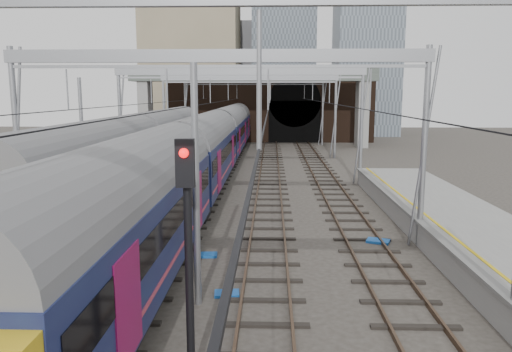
{
  "coord_description": "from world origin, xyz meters",
  "views": [
    {
      "loc": [
        2.15,
        -11.89,
        6.17
      ],
      "look_at": [
        1.44,
        10.71,
        2.4
      ],
      "focal_mm": 35.0,
      "sensor_mm": 36.0,
      "label": 1
    }
  ],
  "objects_px": {
    "train_main": "(218,141)",
    "signal_near_centre": "(188,236)",
    "relay_cabinet": "(35,269)",
    "train_second": "(138,153)"
  },
  "relations": [
    {
      "from": "train_main",
      "to": "signal_near_centre",
      "type": "bearing_deg",
      "value": -85.11
    },
    {
      "from": "signal_near_centre",
      "to": "relay_cabinet",
      "type": "xyz_separation_m",
      "value": [
        -5.8,
        5.11,
        -2.65
      ]
    },
    {
      "from": "signal_near_centre",
      "to": "train_second",
      "type": "bearing_deg",
      "value": 106.53
    },
    {
      "from": "train_second",
      "to": "train_main",
      "type": "bearing_deg",
      "value": 64.52
    },
    {
      "from": "relay_cabinet",
      "to": "train_main",
      "type": "bearing_deg",
      "value": 67.57
    },
    {
      "from": "train_main",
      "to": "relay_cabinet",
      "type": "distance_m",
      "value": 23.83
    },
    {
      "from": "train_main",
      "to": "train_second",
      "type": "distance_m",
      "value": 9.3
    },
    {
      "from": "train_second",
      "to": "relay_cabinet",
      "type": "relative_size",
      "value": 26.19
    },
    {
      "from": "signal_near_centre",
      "to": "train_main",
      "type": "bearing_deg",
      "value": 93.74
    },
    {
      "from": "train_second",
      "to": "signal_near_centre",
      "type": "height_order",
      "value": "signal_near_centre"
    }
  ]
}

